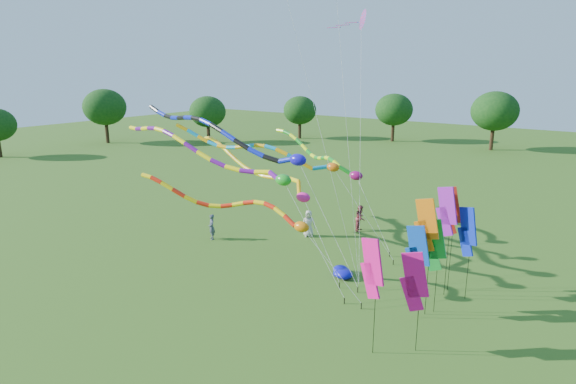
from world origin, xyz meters
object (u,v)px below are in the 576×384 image
Objects in this scene: blue_nylon_heap at (343,272)px; tube_kite_orange at (260,170)px; person_c at (360,218)px; tube_kite_red at (242,208)px; person_b at (212,227)px; person_a at (309,223)px.

tube_kite_orange is at bearing 169.06° from blue_nylon_heap.
tube_kite_red is at bearing 164.49° from person_c.
tube_kite_orange reaches higher than person_c.
tube_kite_orange is (-2.98, 5.12, 0.67)m from tube_kite_red.
tube_kite_orange is 7.86× the size of person_c.
blue_nylon_heap is 9.74m from person_b.
tube_kite_red is at bearing -134.02° from blue_nylon_heap.
person_b is at bearing -136.50° from tube_kite_orange.
person_c is (-2.67, 7.16, 0.67)m from blue_nylon_heap.
blue_nylon_heap is at bearing 32.38° from person_b.
blue_nylon_heap is at bearing 35.52° from tube_kite_red.
blue_nylon_heap is at bearing -76.86° from person_a.
tube_kite_orange is 8.59× the size of blue_nylon_heap.
person_a is at bearing 133.14° from person_c.
person_b is at bearing 125.24° from person_c.
tube_kite_red is 7.86m from person_b.
person_a is (1.76, 2.84, -3.89)m from tube_kite_orange.
blue_nylon_heap is at bearing 9.74° from tube_kite_orange.
tube_kite_red reaches higher than person_a.
blue_nylon_heap is 0.98× the size of person_b.
blue_nylon_heap is 6.46m from person_a.
person_c is (2.26, 3.02, 0.01)m from person_a.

